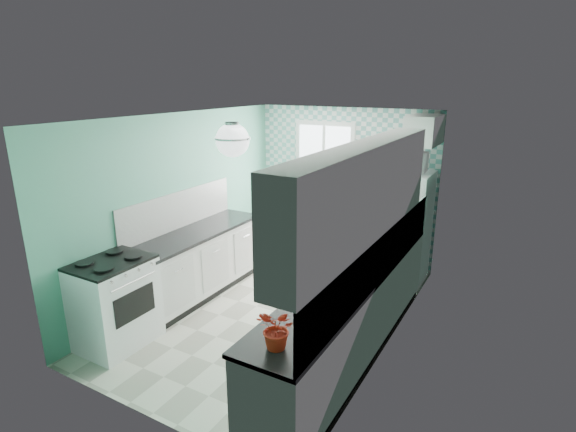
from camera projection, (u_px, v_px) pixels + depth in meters
The scene contains 26 objects.
floor at pixel (275, 312), 5.87m from camera, with size 3.00×4.40×0.02m, color silver.
ceiling at pixel (273, 116), 5.14m from camera, with size 3.00×4.40×0.02m, color white.
wall_back at pixel (344, 185), 7.35m from camera, with size 3.00×0.02×2.50m, color #56A68A.
wall_front at pixel (134, 291), 3.67m from camera, with size 3.00×0.02×2.50m, color #56A68A.
wall_left at pixel (181, 204), 6.22m from camera, with size 0.02×4.40×2.50m, color #56A68A.
wall_right at pixel (395, 241), 4.79m from camera, with size 0.02×4.40×2.50m, color #56A68A.
accent_wall at pixel (344, 186), 7.33m from camera, with size 3.00×0.01×2.50m, color #6CB4AD.
window at pixel (324, 166), 7.38m from camera, with size 1.04×0.05×1.44m.
backsplash_right at pixel (381, 258), 4.49m from camera, with size 0.02×3.60×0.51m, color white.
backsplash_left at pixel (179, 210), 6.16m from camera, with size 0.02×2.15×0.51m, color white.
upper_cabinets_right at pixel (363, 192), 4.19m from camera, with size 0.33×3.20×0.90m, color silver.
upper_cabinet_fridge at pixel (425, 130), 6.12m from camera, with size 0.40×0.74×0.40m, color silver.
ceiling_light at pixel (232, 140), 4.53m from camera, with size 0.34×0.34×0.35m.
base_cabinets_right at pixel (351, 317), 4.84m from camera, with size 0.60×3.60×0.90m, color white.
countertop_right at pixel (351, 277), 4.71m from camera, with size 0.63×3.60×0.04m, color black.
base_cabinets_left at pixel (198, 264), 6.24m from camera, with size 0.60×2.15×0.90m, color white.
countertop_left at pixel (197, 232), 6.10m from camera, with size 0.63×2.15×0.04m, color black.
fridge at pixel (402, 227), 6.60m from camera, with size 0.72×0.72×1.65m.
stove at pixel (115, 301), 5.04m from camera, with size 0.66×0.83×1.00m.
sink at pixel (378, 252), 5.37m from camera, with size 0.55×0.46×0.53m.
rug at pixel (312, 287), 6.54m from camera, with size 0.71×1.01×0.02m, color maroon.
dish_towel at pixel (359, 274), 5.86m from camera, with size 0.02×0.24×0.36m, color teal.
fruit_bowl at pixel (310, 315), 3.85m from camera, with size 0.23×0.23×0.06m, color white.
potted_plant at pixel (278, 329), 3.37m from camera, with size 0.30×0.26×0.34m, color #AF0B27.
soap_bottle at pixel (393, 234), 5.68m from camera, with size 0.09×0.09×0.20m, color #8DA8BA.
microwave at pixel (408, 162), 6.32m from camera, with size 0.52×0.35×0.29m, color white.
Camera 1 is at (2.74, -4.49, 2.90)m, focal length 28.00 mm.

